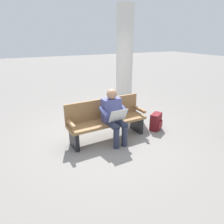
% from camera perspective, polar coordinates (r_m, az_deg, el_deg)
% --- Properties ---
extents(ground_plane, '(40.00, 40.00, 0.00)m').
position_cam_1_polar(ground_plane, '(4.67, -1.17, -7.51)').
color(ground_plane, gray).
extents(bench_near, '(1.82, 0.58, 0.90)m').
position_cam_1_polar(bench_near, '(4.53, -1.63, -2.02)').
color(bench_near, olive).
rests_on(bench_near, ground).
extents(person_seated, '(0.59, 0.59, 1.18)m').
position_cam_1_polar(person_seated, '(4.30, 0.51, -0.85)').
color(person_seated, '#474C84').
rests_on(person_seated, ground).
extents(backpack, '(0.39, 0.35, 0.42)m').
position_cam_1_polar(backpack, '(5.14, 12.39, -2.71)').
color(backpack, maroon).
rests_on(backpack, ground).
extents(support_pillar, '(0.55, 0.55, 3.14)m').
position_cam_1_polar(support_pillar, '(6.85, 3.58, 15.45)').
color(support_pillar, silver).
rests_on(support_pillar, ground).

